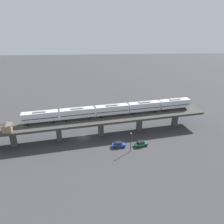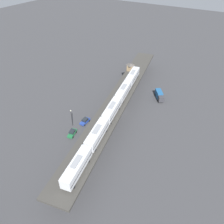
{
  "view_description": "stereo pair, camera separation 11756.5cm",
  "coord_description": "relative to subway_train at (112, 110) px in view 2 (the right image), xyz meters",
  "views": [
    {
      "loc": [
        69.97,
        6.15,
        39.78
      ],
      "look_at": [
        -3.42,
        10.65,
        8.23
      ],
      "focal_mm": 35.0,
      "sensor_mm": 36.0,
      "label": 1
    },
    {
      "loc": [
        -33.3,
        60.87,
        52.53
      ],
      "look_at": [
        -3.42,
        10.65,
        8.23
      ],
      "focal_mm": 35.0,
      "sensor_mm": 36.0,
      "label": 2
    }
  ],
  "objects": [
    {
      "name": "street_car_blue",
      "position": [
        10.74,
        1.61,
        -8.33
      ],
      "size": [
        1.97,
        4.41,
        1.89
      ],
      "color": "#233D93",
      "rests_on": "ground"
    },
    {
      "name": "delivery_truck",
      "position": [
        -7.02,
        -28.06,
        -7.5
      ],
      "size": [
        5.97,
        7.19,
        3.2
      ],
      "color": "#333338",
      "rests_on": "ground"
    },
    {
      "name": "street_lamp",
      "position": [
        13.83,
        5.1,
        -5.16
      ],
      "size": [
        0.44,
        0.44,
        6.94
      ],
      "color": "black",
      "rests_on": "ground"
    },
    {
      "name": "subway_train",
      "position": [
        0.0,
        0.0,
        0.0
      ],
      "size": [
        14.25,
        61.85,
        4.45
      ],
      "color": "silver",
      "rests_on": "elevated_viaduct"
    },
    {
      "name": "street_car_green",
      "position": [
        10.67,
        9.14,
        -8.33
      ],
      "size": [
        2.81,
        4.7,
        1.89
      ],
      "color": "#1E6638",
      "rests_on": "ground"
    },
    {
      "name": "ground_plane",
      "position": [
        3.42,
        -10.65,
        -9.27
      ],
      "size": [
        400.0,
        400.0,
        0.0
      ],
      "primitive_type": "plane",
      "color": "#38383A"
    },
    {
      "name": "elevated_viaduct",
      "position": [
        3.45,
        -10.8,
        -3.47
      ],
      "size": [
        25.21,
        91.97,
        6.73
      ],
      "color": "#393733",
      "rests_on": "ground"
    },
    {
      "name": "signal_hut",
      "position": [
        10.21,
        -33.83,
        -0.74
      ],
      "size": [
        3.76,
        3.76,
        3.4
      ],
      "color": "#8C7251",
      "rests_on": "elevated_viaduct"
    },
    {
      "name": "street_car_white",
      "position": [
        11.9,
        -39.65,
        -8.33
      ],
      "size": [
        3.52,
        4.75,
        1.89
      ],
      "color": "silver",
      "rests_on": "ground"
    }
  ]
}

